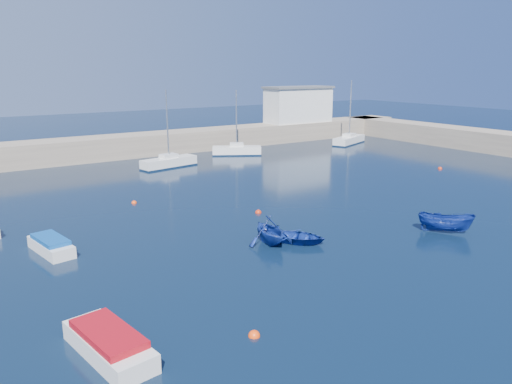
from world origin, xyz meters
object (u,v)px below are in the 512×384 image
harbor_office (298,105)px  sailboat_7 (237,150)px  dinghy_left (270,230)px  sailboat_8 (349,140)px  dinghy_center (298,237)px  sailboat_6 (169,162)px  dinghy_right (446,223)px  motorboat_0 (109,343)px  motorboat_1 (51,245)px

harbor_office → sailboat_7: size_ratio=1.26×
harbor_office → dinghy_left: size_ratio=3.01×
sailboat_8 → dinghy_center: (-31.84, -28.46, -0.24)m
sailboat_8 → sailboat_6: bearing=71.6°
sailboat_7 → dinghy_right: size_ratio=2.26×
harbor_office → sailboat_7: 16.94m
motorboat_0 → dinghy_left: (12.16, 6.69, 0.38)m
sailboat_8 → harbor_office: bearing=1.5°
dinghy_right → sailboat_6: bearing=62.9°
motorboat_1 → dinghy_center: motorboat_1 is taller
sailboat_6 → sailboat_8: sailboat_8 is taller
motorboat_0 → dinghy_right: 23.09m
dinghy_center → dinghy_left: 1.85m
motorboat_1 → sailboat_6: bearing=41.1°
harbor_office → dinghy_right: size_ratio=2.84×
sailboat_7 → motorboat_1: sailboat_7 is taller
motorboat_1 → dinghy_center: (13.14, -6.69, -0.09)m
motorboat_1 → sailboat_7: bearing=30.8°
sailboat_6 → motorboat_1: 25.96m
motorboat_1 → dinghy_left: dinghy_left is taller
sailboat_6 → sailboat_7: sailboat_6 is taller
motorboat_0 → dinghy_center: (13.74, 5.89, -0.14)m
motorboat_0 → dinghy_left: dinghy_left is taller
harbor_office → sailboat_6: sailboat_6 is taller
sailboat_7 → harbor_office: bearing=-36.1°
harbor_office → sailboat_7: bearing=-156.0°
motorboat_1 → dinghy_left: size_ratio=1.22×
harbor_office → sailboat_8: 9.43m
sailboat_8 → motorboat_1: bearing=94.0°
motorboat_1 → dinghy_center: size_ratio=1.19×
harbor_office → sailboat_7: (-14.92, -6.64, -4.50)m
motorboat_0 → dinghy_left: 13.88m
dinghy_left → dinghy_right: size_ratio=0.94×
dinghy_center → dinghy_right: dinghy_right is taller
harbor_office → sailboat_8: (3.29, -7.60, -4.51)m
sailboat_6 → dinghy_left: sailboat_6 is taller
sailboat_8 → motorboat_1: (-44.98, -21.77, -0.14)m
motorboat_1 → dinghy_right: 24.77m
sailboat_6 → sailboat_7: (10.31, 2.67, 0.02)m
dinghy_left → motorboat_1: bearing=161.8°
harbor_office → motorboat_0: bearing=-135.2°
sailboat_6 → sailboat_7: bearing=-86.2°
dinghy_center → dinghy_left: dinghy_left is taller
dinghy_right → motorboat_1: bearing=116.7°
harbor_office → motorboat_1: size_ratio=2.47×
motorboat_1 → motorboat_0: bearing=-102.2°
sailboat_7 → dinghy_right: bearing=-157.6°
motorboat_1 → dinghy_center: bearing=-36.5°
sailboat_6 → motorboat_1: bearing=129.9°
sailboat_8 → dinghy_right: sailboat_8 is taller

